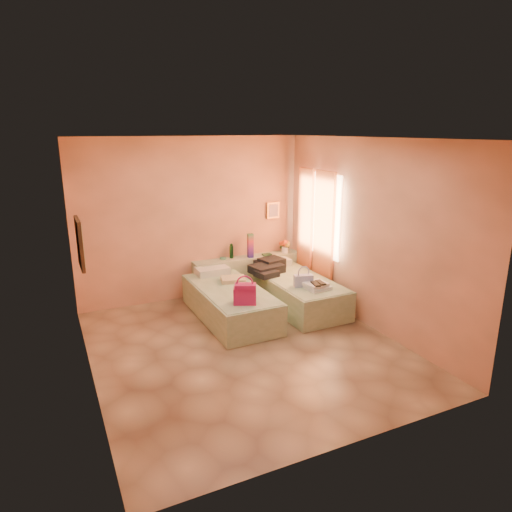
{
  "coord_description": "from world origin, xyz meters",
  "views": [
    {
      "loc": [
        -2.31,
        -5.23,
        2.91
      ],
      "look_at": [
        0.55,
        0.85,
        1.03
      ],
      "focal_mm": 32.0,
      "sensor_mm": 36.0,
      "label": 1
    }
  ],
  "objects_px": {
    "bed_right": "(296,292)",
    "magenta_handbag": "(245,294)",
    "towel_stack": "(318,286)",
    "green_book": "(267,255)",
    "water_bottle": "(231,251)",
    "bed_left": "(230,303)",
    "headboard_ledge": "(248,274)",
    "blue_handbag": "(303,281)",
    "flower_vase": "(285,245)"
  },
  "relations": [
    {
      "from": "green_book",
      "to": "flower_vase",
      "type": "relative_size",
      "value": 0.56
    },
    {
      "from": "water_bottle",
      "to": "magenta_handbag",
      "type": "bearing_deg",
      "value": -106.55
    },
    {
      "from": "green_book",
      "to": "towel_stack",
      "type": "height_order",
      "value": "green_book"
    },
    {
      "from": "bed_right",
      "to": "green_book",
      "type": "bearing_deg",
      "value": 92.64
    },
    {
      "from": "magenta_handbag",
      "to": "towel_stack",
      "type": "distance_m",
      "value": 1.28
    },
    {
      "from": "towel_stack",
      "to": "flower_vase",
      "type": "bearing_deg",
      "value": 79.09
    },
    {
      "from": "bed_right",
      "to": "flower_vase",
      "type": "xyz_separation_m",
      "value": [
        0.34,
        1.02,
        0.55
      ]
    },
    {
      "from": "bed_right",
      "to": "towel_stack",
      "type": "distance_m",
      "value": 0.69
    },
    {
      "from": "water_bottle",
      "to": "green_book",
      "type": "relative_size",
      "value": 1.54
    },
    {
      "from": "magenta_handbag",
      "to": "blue_handbag",
      "type": "relative_size",
      "value": 1.09
    },
    {
      "from": "magenta_handbag",
      "to": "towel_stack",
      "type": "bearing_deg",
      "value": 28.15
    },
    {
      "from": "bed_left",
      "to": "flower_vase",
      "type": "height_order",
      "value": "flower_vase"
    },
    {
      "from": "headboard_ledge",
      "to": "bed_left",
      "type": "distance_m",
      "value": 1.31
    },
    {
      "from": "magenta_handbag",
      "to": "blue_handbag",
      "type": "distance_m",
      "value": 1.18
    },
    {
      "from": "water_bottle",
      "to": "towel_stack",
      "type": "relative_size",
      "value": 0.72
    },
    {
      "from": "headboard_ledge",
      "to": "blue_handbag",
      "type": "height_order",
      "value": "blue_handbag"
    },
    {
      "from": "water_bottle",
      "to": "magenta_handbag",
      "type": "height_order",
      "value": "water_bottle"
    },
    {
      "from": "bed_right",
      "to": "magenta_handbag",
      "type": "xyz_separation_m",
      "value": [
        -1.26,
        -0.7,
        0.4
      ]
    },
    {
      "from": "bed_left",
      "to": "green_book",
      "type": "bearing_deg",
      "value": 40.3
    },
    {
      "from": "bed_left",
      "to": "towel_stack",
      "type": "height_order",
      "value": "towel_stack"
    },
    {
      "from": "bed_right",
      "to": "magenta_handbag",
      "type": "distance_m",
      "value": 1.49
    },
    {
      "from": "magenta_handbag",
      "to": "bed_left",
      "type": "bearing_deg",
      "value": 110.42
    },
    {
      "from": "bed_left",
      "to": "magenta_handbag",
      "type": "height_order",
      "value": "magenta_handbag"
    },
    {
      "from": "headboard_ledge",
      "to": "blue_handbag",
      "type": "bearing_deg",
      "value": -78.13
    },
    {
      "from": "flower_vase",
      "to": "magenta_handbag",
      "type": "relative_size",
      "value": 0.91
    },
    {
      "from": "bed_right",
      "to": "towel_stack",
      "type": "xyz_separation_m",
      "value": [
        0.02,
        -0.62,
        0.3
      ]
    },
    {
      "from": "headboard_ledge",
      "to": "towel_stack",
      "type": "distance_m",
      "value": 1.74
    },
    {
      "from": "bed_right",
      "to": "flower_vase",
      "type": "height_order",
      "value": "flower_vase"
    },
    {
      "from": "bed_left",
      "to": "bed_right",
      "type": "height_order",
      "value": "same"
    },
    {
      "from": "water_bottle",
      "to": "bed_left",
      "type": "bearing_deg",
      "value": -113.71
    },
    {
      "from": "towel_stack",
      "to": "bed_left",
      "type": "bearing_deg",
      "value": 153.14
    },
    {
      "from": "headboard_ledge",
      "to": "water_bottle",
      "type": "relative_size",
      "value": 8.12
    },
    {
      "from": "green_book",
      "to": "towel_stack",
      "type": "bearing_deg",
      "value": -87.18
    },
    {
      "from": "green_book",
      "to": "water_bottle",
      "type": "bearing_deg",
      "value": 170.65
    },
    {
      "from": "towel_stack",
      "to": "green_book",
      "type": "bearing_deg",
      "value": 92.72
    },
    {
      "from": "headboard_ledge",
      "to": "flower_vase",
      "type": "bearing_deg",
      "value": -2.41
    },
    {
      "from": "bed_left",
      "to": "blue_handbag",
      "type": "bearing_deg",
      "value": -21.43
    },
    {
      "from": "magenta_handbag",
      "to": "blue_handbag",
      "type": "height_order",
      "value": "magenta_handbag"
    },
    {
      "from": "blue_handbag",
      "to": "green_book",
      "type": "bearing_deg",
      "value": 102.7
    },
    {
      "from": "bed_left",
      "to": "flower_vase",
      "type": "xyz_separation_m",
      "value": [
        1.54,
        1.02,
        0.55
      ]
    },
    {
      "from": "blue_handbag",
      "to": "flower_vase",
      "type": "bearing_deg",
      "value": 87.61
    },
    {
      "from": "magenta_handbag",
      "to": "towel_stack",
      "type": "xyz_separation_m",
      "value": [
        1.28,
        0.08,
        -0.1
      ]
    },
    {
      "from": "blue_handbag",
      "to": "towel_stack",
      "type": "bearing_deg",
      "value": -41.48
    },
    {
      "from": "water_bottle",
      "to": "bed_right",
      "type": "bearing_deg",
      "value": -56.94
    },
    {
      "from": "headboard_ledge",
      "to": "magenta_handbag",
      "type": "distance_m",
      "value": 1.96
    },
    {
      "from": "towel_stack",
      "to": "headboard_ledge",
      "type": "bearing_deg",
      "value": 104.87
    },
    {
      "from": "water_bottle",
      "to": "magenta_handbag",
      "type": "distance_m",
      "value": 1.89
    },
    {
      "from": "bed_right",
      "to": "water_bottle",
      "type": "height_order",
      "value": "water_bottle"
    },
    {
      "from": "bed_right",
      "to": "water_bottle",
      "type": "distance_m",
      "value": 1.42
    },
    {
      "from": "water_bottle",
      "to": "towel_stack",
      "type": "height_order",
      "value": "water_bottle"
    }
  ]
}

